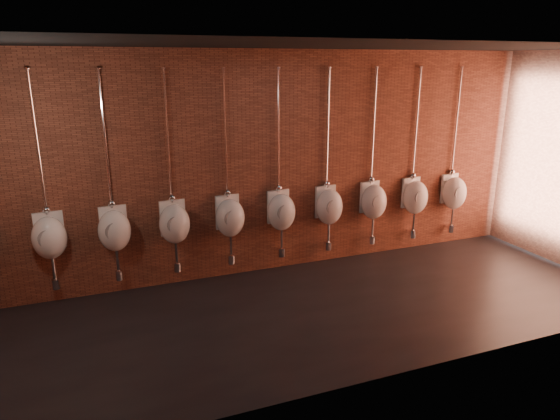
{
  "coord_description": "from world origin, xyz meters",
  "views": [
    {
      "loc": [
        -2.4,
        -5.14,
        3.02
      ],
      "look_at": [
        -0.08,
        0.9,
        1.1
      ],
      "focal_mm": 32.0,
      "sensor_mm": 36.0,
      "label": 1
    }
  ],
  "objects_px": {
    "urinal_6": "(329,206)",
    "urinal_9": "(454,192)",
    "urinal_2": "(114,229)",
    "urinal_4": "(230,217)",
    "urinal_3": "(174,223)",
    "urinal_7": "(373,201)",
    "urinal_5": "(281,211)",
    "urinal_8": "(415,196)",
    "urinal_1": "(49,237)"
  },
  "relations": [
    {
      "from": "urinal_6",
      "to": "urinal_7",
      "type": "distance_m",
      "value": 0.77
    },
    {
      "from": "urinal_5",
      "to": "urinal_6",
      "type": "xyz_separation_m",
      "value": [
        0.77,
        0.0,
        0.0
      ]
    },
    {
      "from": "urinal_1",
      "to": "urinal_3",
      "type": "relative_size",
      "value": 1.0
    },
    {
      "from": "urinal_6",
      "to": "urinal_7",
      "type": "relative_size",
      "value": 1.0
    },
    {
      "from": "urinal_4",
      "to": "urinal_7",
      "type": "bearing_deg",
      "value": 0.0
    },
    {
      "from": "urinal_3",
      "to": "urinal_8",
      "type": "relative_size",
      "value": 1.0
    },
    {
      "from": "urinal_4",
      "to": "urinal_9",
      "type": "distance_m",
      "value": 3.87
    },
    {
      "from": "urinal_6",
      "to": "urinal_3",
      "type": "bearing_deg",
      "value": 180.0
    },
    {
      "from": "urinal_5",
      "to": "urinal_8",
      "type": "height_order",
      "value": "same"
    },
    {
      "from": "urinal_2",
      "to": "urinal_4",
      "type": "bearing_deg",
      "value": 0.0
    },
    {
      "from": "urinal_3",
      "to": "urinal_5",
      "type": "relative_size",
      "value": 1.0
    },
    {
      "from": "urinal_6",
      "to": "urinal_9",
      "type": "height_order",
      "value": "same"
    },
    {
      "from": "urinal_8",
      "to": "urinal_7",
      "type": "bearing_deg",
      "value": 180.0
    },
    {
      "from": "urinal_3",
      "to": "urinal_7",
      "type": "height_order",
      "value": "same"
    },
    {
      "from": "urinal_4",
      "to": "urinal_5",
      "type": "xyz_separation_m",
      "value": [
        0.77,
        0.0,
        0.0
      ]
    },
    {
      "from": "urinal_3",
      "to": "urinal_7",
      "type": "xyz_separation_m",
      "value": [
        3.1,
        0.0,
        0.0
      ]
    },
    {
      "from": "urinal_7",
      "to": "urinal_9",
      "type": "relative_size",
      "value": 1.0
    },
    {
      "from": "urinal_5",
      "to": "urinal_8",
      "type": "bearing_deg",
      "value": 0.0
    },
    {
      "from": "urinal_4",
      "to": "urinal_8",
      "type": "xyz_separation_m",
      "value": [
        3.1,
        0.0,
        0.0
      ]
    },
    {
      "from": "urinal_3",
      "to": "urinal_4",
      "type": "relative_size",
      "value": 1.0
    },
    {
      "from": "urinal_6",
      "to": "urinal_5",
      "type": "bearing_deg",
      "value": 180.0
    },
    {
      "from": "urinal_4",
      "to": "urinal_8",
      "type": "height_order",
      "value": "same"
    },
    {
      "from": "urinal_6",
      "to": "urinal_9",
      "type": "distance_m",
      "value": 2.32
    },
    {
      "from": "urinal_1",
      "to": "urinal_8",
      "type": "height_order",
      "value": "same"
    },
    {
      "from": "urinal_7",
      "to": "urinal_5",
      "type": "bearing_deg",
      "value": 180.0
    },
    {
      "from": "urinal_1",
      "to": "urinal_4",
      "type": "bearing_deg",
      "value": 0.0
    },
    {
      "from": "urinal_1",
      "to": "urinal_9",
      "type": "bearing_deg",
      "value": 0.0
    },
    {
      "from": "urinal_1",
      "to": "urinal_9",
      "type": "xyz_separation_m",
      "value": [
        6.2,
        0.0,
        0.0
      ]
    },
    {
      "from": "urinal_2",
      "to": "urinal_8",
      "type": "height_order",
      "value": "same"
    },
    {
      "from": "urinal_1",
      "to": "urinal_3",
      "type": "xyz_separation_m",
      "value": [
        1.55,
        0.0,
        0.0
      ]
    },
    {
      "from": "urinal_3",
      "to": "urinal_2",
      "type": "bearing_deg",
      "value": 180.0
    },
    {
      "from": "urinal_7",
      "to": "urinal_3",
      "type": "bearing_deg",
      "value": 180.0
    },
    {
      "from": "urinal_9",
      "to": "urinal_6",
      "type": "bearing_deg",
      "value": 180.0
    },
    {
      "from": "urinal_1",
      "to": "urinal_7",
      "type": "relative_size",
      "value": 1.0
    },
    {
      "from": "urinal_2",
      "to": "urinal_8",
      "type": "distance_m",
      "value": 4.65
    },
    {
      "from": "urinal_1",
      "to": "urinal_7",
      "type": "distance_m",
      "value": 4.65
    },
    {
      "from": "urinal_8",
      "to": "urinal_9",
      "type": "height_order",
      "value": "same"
    },
    {
      "from": "urinal_3",
      "to": "urinal_4",
      "type": "distance_m",
      "value": 0.77
    },
    {
      "from": "urinal_2",
      "to": "urinal_7",
      "type": "distance_m",
      "value": 3.87
    },
    {
      "from": "urinal_1",
      "to": "urinal_5",
      "type": "distance_m",
      "value": 3.1
    },
    {
      "from": "urinal_3",
      "to": "urinal_4",
      "type": "height_order",
      "value": "same"
    },
    {
      "from": "urinal_1",
      "to": "urinal_2",
      "type": "relative_size",
      "value": 1.0
    },
    {
      "from": "urinal_2",
      "to": "urinal_9",
      "type": "height_order",
      "value": "same"
    },
    {
      "from": "urinal_1",
      "to": "urinal_6",
      "type": "distance_m",
      "value": 3.87
    },
    {
      "from": "urinal_3",
      "to": "urinal_9",
      "type": "bearing_deg",
      "value": 0.0
    },
    {
      "from": "urinal_2",
      "to": "urinal_8",
      "type": "xyz_separation_m",
      "value": [
        4.65,
        0.0,
        0.0
      ]
    },
    {
      "from": "urinal_1",
      "to": "urinal_6",
      "type": "bearing_deg",
      "value": 0.0
    },
    {
      "from": "urinal_5",
      "to": "urinal_9",
      "type": "xyz_separation_m",
      "value": [
        3.1,
        0.0,
        0.0
      ]
    },
    {
      "from": "urinal_1",
      "to": "urinal_4",
      "type": "height_order",
      "value": "same"
    },
    {
      "from": "urinal_4",
      "to": "urinal_8",
      "type": "bearing_deg",
      "value": 0.0
    }
  ]
}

